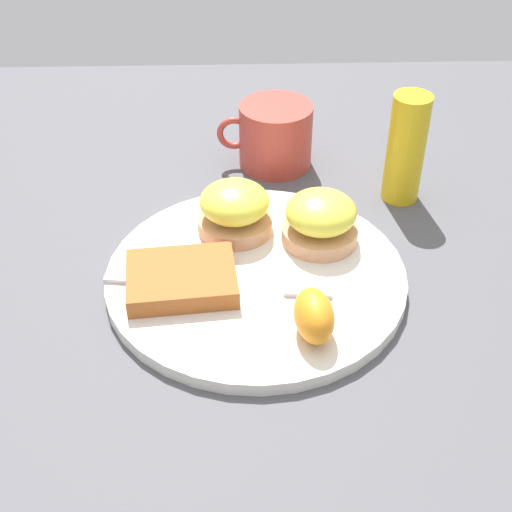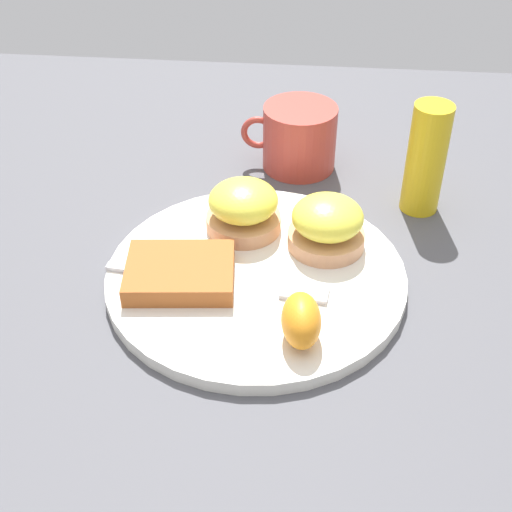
% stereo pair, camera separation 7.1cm
% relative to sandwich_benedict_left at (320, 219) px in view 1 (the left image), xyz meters
% --- Properties ---
extents(ground_plane, '(1.10, 1.10, 0.00)m').
position_rel_sandwich_benedict_left_xyz_m(ground_plane, '(0.07, 0.05, -0.04)').
color(ground_plane, '#4C4C51').
extents(plate, '(0.31, 0.31, 0.01)m').
position_rel_sandwich_benedict_left_xyz_m(plate, '(0.07, 0.05, -0.03)').
color(plate, silver).
rests_on(plate, ground_plane).
extents(sandwich_benedict_left, '(0.08, 0.08, 0.06)m').
position_rel_sandwich_benedict_left_xyz_m(sandwich_benedict_left, '(0.00, 0.00, 0.00)').
color(sandwich_benedict_left, tan).
rests_on(sandwich_benedict_left, plate).
extents(sandwich_benedict_right, '(0.08, 0.08, 0.06)m').
position_rel_sandwich_benedict_left_xyz_m(sandwich_benedict_right, '(0.09, -0.02, 0.00)').
color(sandwich_benedict_right, tan).
rests_on(sandwich_benedict_right, plate).
extents(hashbrown_patty, '(0.11, 0.09, 0.02)m').
position_rel_sandwich_benedict_left_xyz_m(hashbrown_patty, '(0.14, 0.07, -0.02)').
color(hashbrown_patty, '#A65827').
rests_on(hashbrown_patty, plate).
extents(orange_wedge, '(0.04, 0.06, 0.04)m').
position_rel_sandwich_benedict_left_xyz_m(orange_wedge, '(0.02, 0.14, -0.01)').
color(orange_wedge, orange).
rests_on(orange_wedge, plate).
extents(fork, '(0.23, 0.04, 0.00)m').
position_rel_sandwich_benedict_left_xyz_m(fork, '(0.09, 0.07, -0.02)').
color(fork, silver).
rests_on(fork, plate).
extents(cup, '(0.12, 0.09, 0.08)m').
position_rel_sandwich_benedict_left_xyz_m(cup, '(0.04, -0.18, -0.00)').
color(cup, '#B23D33').
rests_on(cup, ground_plane).
extents(condiment_bottle, '(0.04, 0.04, 0.13)m').
position_rel_sandwich_benedict_left_xyz_m(condiment_bottle, '(-0.11, -0.10, 0.02)').
color(condiment_bottle, gold).
rests_on(condiment_bottle, ground_plane).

